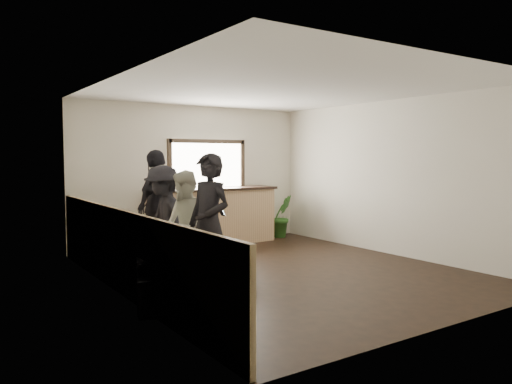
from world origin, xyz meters
TOP-DOWN VIEW (x-y plane):
  - ground at (0.00, 0.00)m, footprint 5.00×6.00m
  - room_shell at (-0.74, 0.00)m, footprint 5.01×6.01m
  - bar_counter at (0.30, 2.70)m, footprint 2.70×0.68m
  - sofa at (-1.98, -0.19)m, footprint 1.45×2.22m
  - coffee_table at (-0.99, 0.31)m, footprint 0.75×1.05m
  - cup_a at (-1.15, 0.40)m, footprint 0.18×0.18m
  - cup_b at (-0.87, 0.19)m, footprint 0.12×0.12m
  - potted_plant at (1.99, 2.65)m, footprint 0.52×0.42m
  - person_a at (-1.53, -0.50)m, footprint 0.60×0.76m
  - person_b at (-1.53, 0.22)m, footprint 0.69×0.84m
  - person_c at (-1.53, 0.96)m, footprint 0.63×1.07m
  - person_d at (-1.33, 1.67)m, footprint 1.16×1.04m

SIDE VIEW (x-z plane):
  - ground at x=0.00m, z-range -0.01..0.01m
  - coffee_table at x=-0.99m, z-range 0.00..0.42m
  - sofa at x=-1.98m, z-range 0.00..0.60m
  - potted_plant at x=1.99m, z-range 0.00..0.94m
  - cup_b at x=-0.87m, z-range 0.42..0.52m
  - cup_a at x=-1.15m, z-range 0.42..0.52m
  - bar_counter at x=0.30m, z-range -0.42..1.71m
  - person_b at x=-1.53m, z-range 0.00..1.59m
  - person_c at x=-1.53m, z-range 0.00..1.65m
  - person_a at x=-1.53m, z-range 0.00..1.82m
  - person_d at x=-1.33m, z-range 0.00..1.89m
  - room_shell at x=-0.74m, z-range 0.07..2.87m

